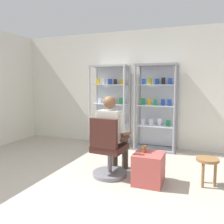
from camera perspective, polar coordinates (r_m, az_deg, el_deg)
The scene contains 9 objects.
ground_plane at distance 3.28m, azimuth -9.54°, elevation -20.09°, with size 7.20×7.20×0.00m, color #B2A899.
back_wall at distance 5.71m, azimuth 5.69°, elevation 5.52°, with size 6.00×0.10×2.70m, color silver.
display_cabinet_left at distance 5.69m, azimuth -0.35°, elevation 1.66°, with size 0.90×0.45×1.90m.
display_cabinet_right at distance 5.38m, azimuth 10.62°, elevation 1.27°, with size 0.90×0.45×1.90m.
office_chair at distance 3.81m, azimuth -0.93°, elevation -9.75°, with size 0.58×0.56×0.96m.
seated_shopkeeper at distance 3.87m, azimuth 0.16°, elevation -4.60°, with size 0.51×0.59×1.29m.
storage_crate at distance 3.66m, azimuth 8.77°, elevation -13.23°, with size 0.42×0.45×0.46m, color #B24C47.
tea_glass at distance 3.61m, azimuth 7.73°, elevation -8.81°, with size 0.06×0.06×0.11m, color brown.
wooden_stool at distance 3.78m, azimuth 21.89°, elevation -11.44°, with size 0.32×0.32×0.41m.
Camera 1 is at (1.51, -2.51, 1.49)m, focal length 38.16 mm.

